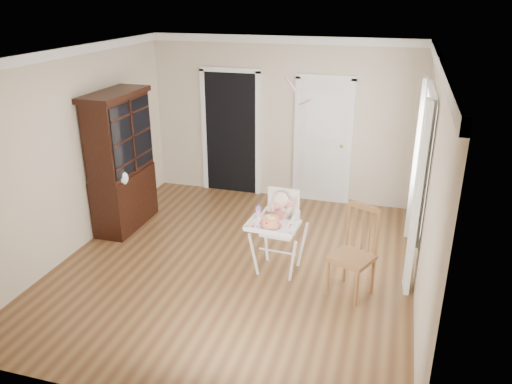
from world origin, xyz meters
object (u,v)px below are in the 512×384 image
(china_cabinet, at_px, (121,161))
(high_chair, at_px, (279,223))
(cake, at_px, (271,222))
(sippy_cup, at_px, (258,212))
(dining_chair, at_px, (354,254))

(china_cabinet, bearing_deg, high_chair, -14.75)
(high_chair, height_order, cake, high_chair)
(cake, distance_m, sippy_cup, 0.31)
(high_chair, relative_size, cake, 4.06)
(cake, bearing_deg, dining_chair, 2.77)
(sippy_cup, bearing_deg, cake, -46.22)
(cake, bearing_deg, sippy_cup, 133.78)
(cake, relative_size, sippy_cup, 1.57)
(high_chair, xyz_separation_m, china_cabinet, (-2.55, 0.67, 0.36))
(high_chair, height_order, dining_chair, dining_chair)
(high_chair, relative_size, china_cabinet, 0.53)
(high_chair, bearing_deg, dining_chair, -10.64)
(cake, bearing_deg, china_cabinet, 159.03)
(sippy_cup, bearing_deg, high_chair, 16.05)
(china_cabinet, bearing_deg, sippy_cup, -17.84)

